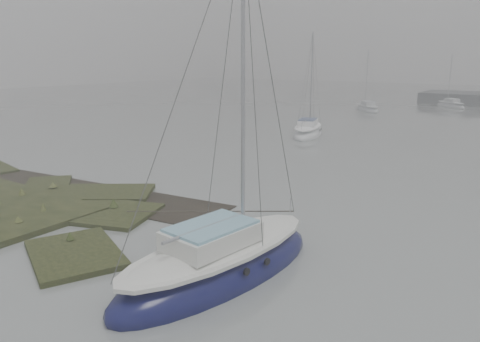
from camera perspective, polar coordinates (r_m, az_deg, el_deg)
name	(u,v)px	position (r m, az deg, el deg)	size (l,w,h in m)	color
ground	(379,131)	(41.08, 16.60, 4.66)	(160.00, 160.00, 0.00)	slate
sailboat_main	(220,265)	(13.43, -2.48, -11.41)	(3.42, 7.65, 10.43)	#0D0F3C
sailboat_white	(308,132)	(37.68, 8.27, 4.73)	(3.64, 6.42, 8.61)	silver
sailboat_far_a	(367,109)	(56.74, 15.24, 7.31)	(4.76, 5.02, 7.36)	silver
sailboat_far_c	(450,105)	(64.77, 24.28, 7.31)	(4.74, 4.64, 7.05)	#ACAFB6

